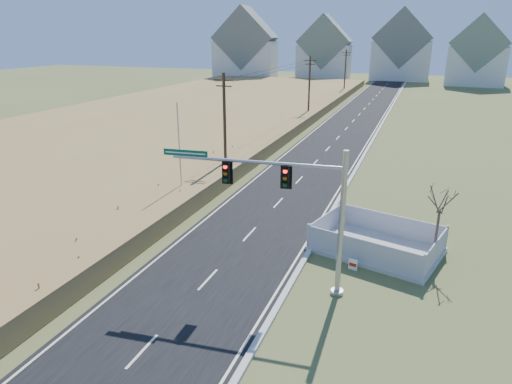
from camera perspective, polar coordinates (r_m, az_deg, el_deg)
name	(u,v)px	position (r m, az deg, el deg)	size (l,w,h in m)	color
ground	(224,263)	(25.73, -4.05, -8.87)	(260.00, 260.00, 0.00)	#4E5629
road	(357,117)	(72.26, 12.57, 9.19)	(8.00, 180.00, 0.06)	black
curb	(385,118)	(71.82, 15.88, 8.91)	(0.30, 180.00, 0.18)	#B2AFA8
reed_marsh	(186,114)	(70.20, -8.69, 9.66)	(38.00, 110.00, 1.30)	olive
utility_pole_near	(225,124)	(39.74, -3.94, 8.46)	(1.80, 0.26, 9.00)	#422D1E
utility_pole_mid	(309,87)	(67.94, 6.67, 12.87)	(1.80, 0.26, 9.00)	#422D1E
utility_pole_far	(345,72)	(97.22, 11.08, 14.55)	(1.80, 0.26, 9.00)	#422D1E
condo_nw	(246,50)	(129.70, -1.30, 17.32)	(17.69, 13.38, 19.05)	silver
condo_nnw	(324,53)	(131.62, 8.55, 16.82)	(14.93, 11.17, 17.03)	silver
condo_n	(402,51)	(132.89, 17.76, 16.47)	(15.27, 10.20, 18.54)	silver
condo_ne	(478,56)	(125.15, 26.00, 15.01)	(14.12, 10.51, 16.52)	silver
traffic_signal_mast	(302,206)	(21.50, 5.78, -1.73)	(9.06, 1.17, 7.24)	#9EA0A5
fence_enclosure	(376,246)	(27.75, 14.78, -6.60)	(7.90, 6.34, 1.59)	#B7B5AD
open_sign	(353,265)	(25.36, 12.02, -8.86)	(0.50, 0.18, 0.63)	white
flagpole	(180,163)	(34.22, -9.45, 3.54)	(0.34, 0.34, 7.48)	#B7B5AD
bare_tree	(441,199)	(26.11, 22.16, -0.83)	(1.77, 1.77, 4.68)	#4C3F33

